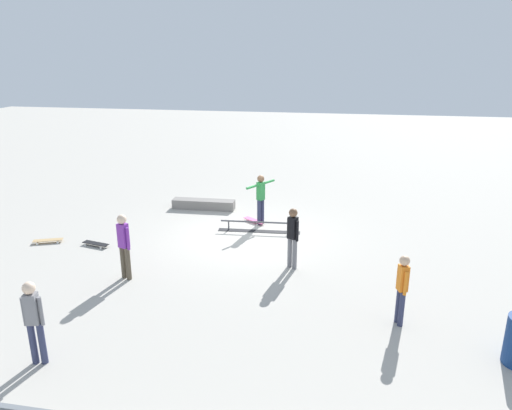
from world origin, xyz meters
The scene contains 11 objects.
ground_plane centered at (0.00, 0.00, 0.00)m, with size 60.00×60.00×0.00m, color #ADA89E.
grind_rail centered at (-0.28, -0.40, 0.14)m, with size 2.49×0.40×0.32m.
skate_ledge centered at (1.98, -2.21, 0.16)m, with size 2.16×0.43×0.32m, color gray.
skater_main centered at (-0.22, -1.07, 0.92)m, with size 0.72×1.13×1.58m.
skateboard_main centered at (0.01, -1.15, 0.07)m, with size 0.76×0.64×0.09m.
bystander_orange_shirt centered at (-3.92, 4.15, 0.83)m, with size 0.22×0.34×1.48m.
bystander_grey_shirt centered at (2.37, 6.58, 0.88)m, with size 0.36×0.22×1.57m.
bystander_purple_shirt centered at (2.29, 3.26, 0.91)m, with size 0.37×0.25×1.62m.
bystander_black_shirt centered at (-1.54, 1.95, 0.89)m, with size 0.33×0.26×1.57m.
loose_skateboard_natural centered at (5.48, 1.56, 0.07)m, with size 0.82×0.48×0.09m.
loose_skateboard_black centered at (4.02, 1.54, 0.07)m, with size 0.82×0.39×0.09m.
Camera 1 is at (-2.61, 12.87, 5.19)m, focal length 33.41 mm.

